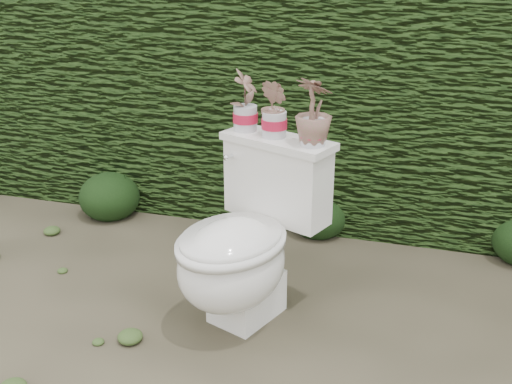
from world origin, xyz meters
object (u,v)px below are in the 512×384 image
(toilet, at_px, (244,246))
(potted_plant_center, at_px, (274,110))
(potted_plant_left, at_px, (245,102))
(potted_plant_right, at_px, (314,113))

(toilet, bearing_deg, potted_plant_center, 94.89)
(potted_plant_left, xyz_separation_m, potted_plant_center, (0.15, -0.06, -0.01))
(potted_plant_left, relative_size, potted_plant_right, 0.94)
(potted_plant_left, xyz_separation_m, potted_plant_right, (0.33, -0.13, 0.01))
(potted_plant_center, bearing_deg, potted_plant_left, -155.30)
(potted_plant_left, distance_m, potted_plant_center, 0.16)
(potted_plant_center, bearing_deg, potted_plant_right, 24.70)
(potted_plant_left, height_order, potted_plant_center, potted_plant_left)
(potted_plant_center, bearing_deg, toilet, -60.41)
(toilet, distance_m, potted_plant_right, 0.63)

